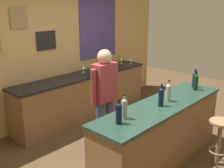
% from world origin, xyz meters
% --- Properties ---
extents(ground_plane, '(10.00, 10.00, 0.00)m').
position_xyz_m(ground_plane, '(0.00, 0.00, 0.00)').
color(ground_plane, '#4C3823').
extents(back_wall, '(6.00, 0.09, 2.80)m').
position_xyz_m(back_wall, '(0.03, 2.03, 1.42)').
color(back_wall, tan).
rests_on(back_wall, ground_plane).
extents(bar_counter, '(2.40, 0.60, 0.92)m').
position_xyz_m(bar_counter, '(0.00, -0.40, 0.46)').
color(bar_counter, brown).
rests_on(bar_counter, ground_plane).
extents(side_counter, '(3.09, 0.56, 0.90)m').
position_xyz_m(side_counter, '(0.40, 1.65, 0.45)').
color(side_counter, brown).
rests_on(side_counter, ground_plane).
extents(bartender, '(0.52, 0.21, 1.62)m').
position_xyz_m(bartender, '(-0.32, 0.39, 0.94)').
color(bartender, '#384766').
rests_on(bartender, ground_plane).
extents(bar_stool, '(0.32, 0.32, 0.68)m').
position_xyz_m(bar_stool, '(0.53, -1.03, 0.46)').
color(bar_stool, olive).
rests_on(bar_stool, ground_plane).
extents(wine_bottle_a, '(0.07, 0.07, 0.31)m').
position_xyz_m(wine_bottle_a, '(-0.88, -0.38, 1.06)').
color(wine_bottle_a, black).
rests_on(wine_bottle_a, bar_counter).
extents(wine_bottle_b, '(0.07, 0.07, 0.31)m').
position_xyz_m(wine_bottle_b, '(-0.73, -0.33, 1.06)').
color(wine_bottle_b, '#999E99').
rests_on(wine_bottle_b, bar_counter).
extents(wine_bottle_c, '(0.07, 0.07, 0.31)m').
position_xyz_m(wine_bottle_c, '(-0.09, -0.43, 1.06)').
color(wine_bottle_c, black).
rests_on(wine_bottle_c, bar_counter).
extents(wine_bottle_d, '(0.07, 0.07, 0.31)m').
position_xyz_m(wine_bottle_d, '(0.14, -0.40, 1.06)').
color(wine_bottle_d, '#999E99').
rests_on(wine_bottle_d, bar_counter).
extents(wine_bottle_e, '(0.07, 0.07, 0.31)m').
position_xyz_m(wine_bottle_e, '(0.88, -0.44, 1.06)').
color(wine_bottle_e, black).
rests_on(wine_bottle_e, bar_counter).
extents(wine_bottle_f, '(0.07, 0.07, 0.31)m').
position_xyz_m(wine_bottle_f, '(0.98, -0.37, 1.06)').
color(wine_bottle_f, black).
rests_on(wine_bottle_f, bar_counter).
extents(wine_glass_a, '(0.07, 0.07, 0.16)m').
position_xyz_m(wine_glass_a, '(0.46, 1.75, 1.01)').
color(wine_glass_a, silver).
rests_on(wine_glass_a, side_counter).
extents(wine_glass_b, '(0.07, 0.07, 0.16)m').
position_xyz_m(wine_glass_b, '(1.09, 1.59, 1.01)').
color(wine_glass_b, silver).
rests_on(wine_glass_b, side_counter).
extents(wine_glass_c, '(0.07, 0.07, 0.16)m').
position_xyz_m(wine_glass_c, '(1.62, 1.75, 1.01)').
color(wine_glass_c, silver).
rests_on(wine_glass_c, side_counter).
extents(wine_glass_d, '(0.07, 0.07, 0.16)m').
position_xyz_m(wine_glass_d, '(1.73, 1.56, 1.01)').
color(wine_glass_d, silver).
rests_on(wine_glass_d, side_counter).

